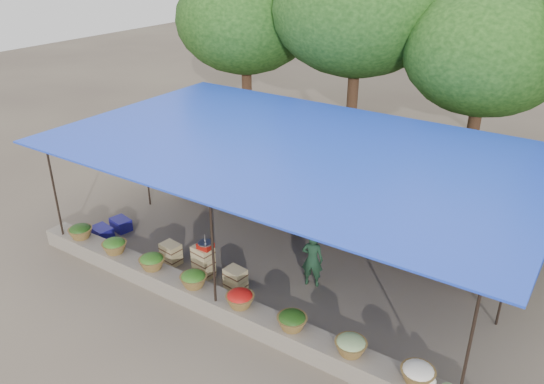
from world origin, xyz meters
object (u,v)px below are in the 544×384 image
Objects in this scene: blue_crate_front at (102,233)px; blue_crate_back at (121,224)px; crate_counter at (203,264)px; weighing_scale at (205,245)px; vendor_seated at (312,259)px.

blue_crate_front is 0.59m from blue_crate_back.
crate_counter reaches higher than blue_crate_back.
blue_crate_front is (-3.34, -0.15, -0.69)m from weighing_scale.
crate_counter is at bearing 3.53° from blue_crate_back.
vendor_seated is (2.23, 1.08, 0.34)m from crate_counter.
vendor_seated is at bearing 27.08° from weighing_scale.
weighing_scale reaches higher than blue_crate_back.
blue_crate_front is at bearing -82.73° from blue_crate_back.
blue_crate_back is (-5.41, -0.64, -0.49)m from vendor_seated.
vendor_seated is 5.47m from blue_crate_back.
vendor_seated is at bearing 25.79° from crate_counter.
crate_counter is 1.83× the size of vendor_seated.
crate_counter is 4.36× the size of blue_crate_front.
blue_crate_back is at bearing 172.16° from crate_counter.
vendor_seated is 2.46× the size of blue_crate_back.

